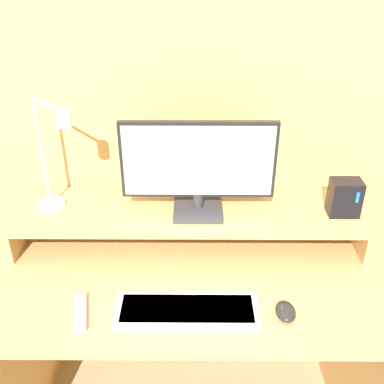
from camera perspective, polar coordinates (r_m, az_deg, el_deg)
wall_back at (r=1.66m, az=-0.41°, el=13.53°), size 6.00×0.05×2.50m
desk at (r=1.70m, az=-0.48°, el=-15.12°), size 1.26×0.71×0.71m
monitor_shelf at (r=1.66m, az=-0.44°, el=-2.70°), size 1.26×0.32×0.13m
monitor at (r=1.55m, az=0.79°, el=3.27°), size 0.54×0.18×0.34m
desk_lamp at (r=1.60m, az=-17.24°, el=3.75°), size 0.20×0.19×0.42m
router_dock at (r=1.67m, az=18.81°, el=-0.67°), size 0.11×0.08×0.13m
keyboard at (r=1.41m, az=-0.47°, el=-14.76°), size 0.44×0.15×0.02m
mouse at (r=1.43m, az=11.80°, el=-14.64°), size 0.06×0.09×0.03m
remote_control at (r=1.45m, az=-14.02°, el=-14.61°), size 0.07×0.16×0.02m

